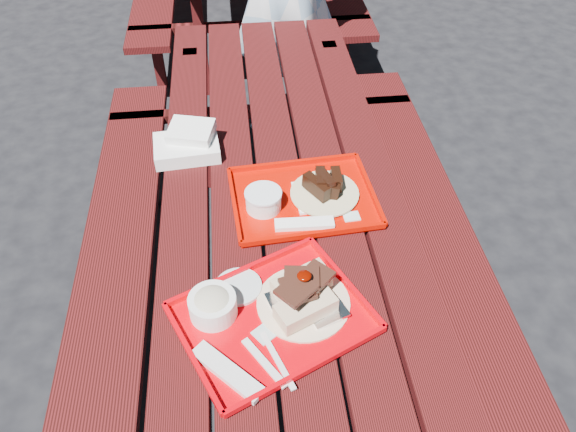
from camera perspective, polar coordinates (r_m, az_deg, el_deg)
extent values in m
plane|color=black|center=(2.30, -0.41, -12.09)|extent=(60.00, 60.00, 0.00)
cube|color=#4C0E10|center=(1.74, -10.40, 0.58)|extent=(0.14, 2.40, 0.04)
cube|color=#4C0E10|center=(1.73, -5.48, 0.95)|extent=(0.14, 2.40, 0.04)
cube|color=#4C0E10|center=(1.74, -0.53, 1.32)|extent=(0.14, 2.40, 0.04)
cube|color=#4C0E10|center=(1.75, 4.35, 1.68)|extent=(0.14, 2.40, 0.04)
cube|color=#4C0E10|center=(1.78, 9.11, 2.02)|extent=(0.14, 2.40, 0.04)
cube|color=#4C0E10|center=(2.00, -17.32, -6.24)|extent=(0.25, 2.40, 0.04)
cube|color=#4C0E10|center=(2.75, -14.45, 4.38)|extent=(0.06, 0.06, 0.42)
cube|color=#4C0E10|center=(2.07, 15.73, -3.61)|extent=(0.25, 2.40, 0.04)
cube|color=#4C0E10|center=(2.80, 9.73, 6.10)|extent=(0.06, 0.06, 0.42)
cube|color=#4C0E10|center=(2.71, -8.98, 9.18)|extent=(0.06, 0.06, 0.75)
cube|color=#4C0E10|center=(2.74, 3.81, 10.05)|extent=(0.06, 0.06, 0.75)
cube|color=#4C0E10|center=(2.68, -2.60, 10.64)|extent=(1.40, 0.06, 0.04)
cube|color=#4C0E10|center=(3.67, -13.13, 15.62)|extent=(0.06, 0.06, 0.42)
cube|color=#4C0E10|center=(3.71, 5.65, 16.86)|extent=(0.06, 0.06, 0.42)
cube|color=#4C0E10|center=(3.47, -8.91, 17.53)|extent=(0.06, 0.06, 0.75)
cube|color=#4C0E10|center=(3.49, 1.46, 18.20)|extent=(0.06, 0.06, 0.75)
cube|color=#4C0E10|center=(3.44, -3.77, 18.75)|extent=(1.40, 0.06, 0.04)
cube|color=#D60009|center=(1.42, -1.55, -10.49)|extent=(0.54, 0.49, 0.01)
cube|color=#D60009|center=(1.50, -4.76, -5.60)|extent=(0.40, 0.19, 0.02)
cube|color=#D60009|center=(1.33, 2.17, -15.23)|extent=(0.40, 0.19, 0.02)
cube|color=#D60009|center=(1.48, 5.84, -6.58)|extent=(0.15, 0.31, 0.02)
cube|color=#D60009|center=(1.36, -9.79, -13.82)|extent=(0.15, 0.31, 0.02)
cylinder|color=beige|center=(1.44, 1.57, -8.80)|extent=(0.24, 0.24, 0.01)
cube|color=beige|center=(1.39, 1.81, -9.34)|extent=(0.16, 0.12, 0.04)
cube|color=beige|center=(1.44, 1.39, -6.81)|extent=(0.16, 0.12, 0.04)
ellipsoid|color=#490700|center=(1.34, 1.67, -5.76)|extent=(0.04, 0.04, 0.01)
cylinder|color=white|center=(1.41, -7.65, -9.04)|extent=(0.12, 0.12, 0.06)
ellipsoid|color=beige|center=(1.40, -7.72, -8.61)|extent=(0.10, 0.10, 0.05)
cylinder|color=silver|center=(1.47, -5.07, -7.16)|extent=(0.12, 0.12, 0.01)
cube|color=silver|center=(1.33, -6.15, -15.44)|extent=(0.17, 0.17, 0.02)
cube|color=silver|center=(1.34, -2.43, -14.66)|extent=(0.10, 0.14, 0.01)
cube|color=silver|center=(1.35, -1.08, -14.43)|extent=(0.07, 0.16, 0.00)
cube|color=silver|center=(1.39, -2.39, -11.84)|extent=(0.07, 0.07, 0.00)
cube|color=#BF0A00|center=(1.71, 1.54, 1.67)|extent=(0.44, 0.35, 0.01)
cube|color=#BF0A00|center=(1.82, 0.54, 5.41)|extent=(0.42, 0.04, 0.02)
cube|color=#BF0A00|center=(1.59, 2.70, -1.86)|extent=(0.42, 0.04, 0.02)
cube|color=#BF0A00|center=(1.75, 8.31, 2.83)|extent=(0.03, 0.32, 0.02)
cube|color=#BF0A00|center=(1.68, -5.48, 1.16)|extent=(0.03, 0.32, 0.02)
cube|color=white|center=(1.71, 3.11, 2.10)|extent=(0.15, 0.15, 0.01)
cylinder|color=#CFBE8C|center=(1.71, 3.74, 2.34)|extent=(0.21, 0.21, 0.01)
cylinder|color=white|center=(1.66, -2.51, 1.52)|extent=(0.10, 0.10, 0.05)
cylinder|color=white|center=(1.64, -2.54, 2.29)|extent=(0.11, 0.11, 0.01)
cube|color=white|center=(1.62, 1.68, -0.78)|extent=(0.17, 0.05, 0.01)
cube|color=silver|center=(1.66, 6.46, -0.05)|extent=(0.05, 0.04, 0.00)
cube|color=white|center=(1.91, -10.25, 6.81)|extent=(0.22, 0.17, 0.05)
cube|color=white|center=(1.90, -9.82, 8.41)|extent=(0.17, 0.15, 0.04)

